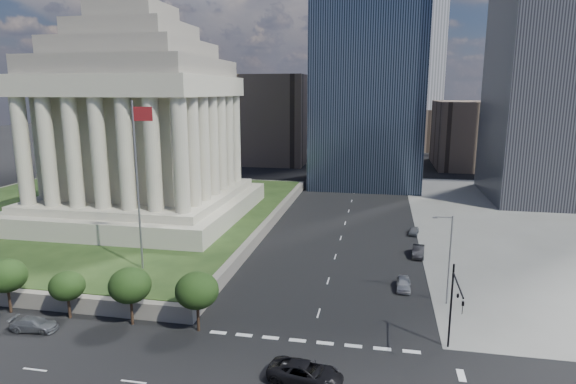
% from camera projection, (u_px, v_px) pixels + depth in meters
% --- Properties ---
extents(ground, '(500.00, 500.00, 0.00)m').
position_uv_depth(ground, '(358.00, 180.00, 127.43)').
color(ground, black).
rests_on(ground, ground).
extents(plaza_terrace, '(66.00, 70.00, 1.80)m').
position_uv_depth(plaza_terrace, '(95.00, 214.00, 87.68)').
color(plaza_terrace, slate).
rests_on(plaza_terrace, ground).
extents(plaza_lawn, '(64.00, 68.00, 0.10)m').
position_uv_depth(plaza_lawn, '(95.00, 209.00, 87.48)').
color(plaza_lawn, '#1E3314').
rests_on(plaza_lawn, plaza_terrace).
extents(war_memorial, '(34.00, 34.00, 39.00)m').
position_uv_depth(war_memorial, '(138.00, 101.00, 79.49)').
color(war_memorial, '#ACA590').
rests_on(war_memorial, plaza_lawn).
extents(flagpole, '(2.52, 0.24, 20.00)m').
position_uv_depth(flagpole, '(138.00, 177.00, 55.85)').
color(flagpole, slate).
rests_on(flagpole, plaza_lawn).
extents(midrise_glass, '(26.00, 26.00, 60.00)m').
position_uv_depth(midrise_glass, '(369.00, 61.00, 116.10)').
color(midrise_glass, black).
rests_on(midrise_glass, ground).
extents(building_filler_ne, '(20.00, 30.00, 20.00)m').
position_uv_depth(building_filler_ne, '(469.00, 134.00, 148.18)').
color(building_filler_ne, brown).
rests_on(building_filler_ne, ground).
extents(building_filler_nw, '(24.00, 30.00, 28.00)m').
position_uv_depth(building_filler_nw, '(273.00, 119.00, 159.02)').
color(building_filler_nw, brown).
rests_on(building_filler_nw, ground).
extents(traffic_signal_ne, '(0.30, 5.74, 8.00)m').
position_uv_depth(traffic_signal_ne, '(455.00, 302.00, 41.10)').
color(traffic_signal_ne, black).
rests_on(traffic_signal_ne, ground).
extents(street_lamp_north, '(2.13, 0.22, 10.00)m').
position_uv_depth(street_lamp_north, '(448.00, 255.00, 51.72)').
color(street_lamp_north, slate).
rests_on(street_lamp_north, ground).
extents(pickup_truck, '(3.61, 6.41, 1.69)m').
position_uv_depth(pickup_truck, '(306.00, 373.00, 38.37)').
color(pickup_truck, black).
rests_on(pickup_truck, ground).
extents(suv_grey, '(4.70, 2.20, 1.33)m').
position_uv_depth(suv_grey, '(34.00, 324.00, 46.79)').
color(suv_grey, '#5A5D62').
rests_on(suv_grey, ground).
extents(parked_sedan_near, '(1.76, 4.15, 1.40)m').
position_uv_depth(parked_sedan_near, '(404.00, 284.00, 56.59)').
color(parked_sedan_near, gray).
rests_on(parked_sedan_near, ground).
extents(parked_sedan_mid, '(2.05, 4.74, 1.52)m').
position_uv_depth(parked_sedan_mid, '(418.00, 251.00, 67.90)').
color(parked_sedan_mid, black).
rests_on(parked_sedan_mid, ground).
extents(parked_sedan_far, '(2.03, 3.78, 1.22)m').
position_uv_depth(parked_sedan_far, '(414.00, 231.00, 78.34)').
color(parked_sedan_far, '#565A5E').
rests_on(parked_sedan_far, ground).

